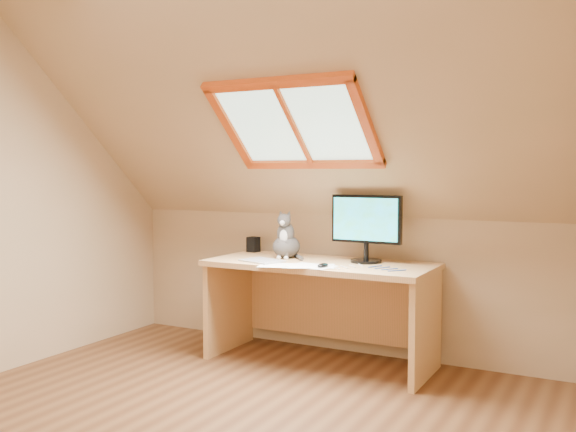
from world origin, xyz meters
The scene contains 9 objects.
room_shell centered at (0.00, -0.09, 1.43)m, with size 3.52×3.52×2.41m.
desk centered at (0.02, 1.45, 0.49)m, with size 1.55×0.68×0.71m.
monitor centered at (0.31, 1.49, 0.97)m, with size 0.50×0.21×0.46m.
cat centered at (-0.28, 1.44, 0.83)m, with size 0.23×0.26×0.35m.
desk_speaker centered at (-0.66, 1.63, 0.76)m, with size 0.08×0.08×0.11m, color black.
graphics_tablet centered at (-0.33, 1.20, 0.71)m, with size 0.28×0.20×0.01m, color #B2B2B7.
mouse centered at (0.15, 1.14, 0.72)m, with size 0.05×0.10×0.03m, color black.
papers centered at (-0.03, 1.12, 0.71)m, with size 0.35×0.30×0.01m.
cables centered at (0.43, 1.26, 0.71)m, with size 0.51×0.26×0.01m.
Camera 1 is at (1.87, -2.57, 1.33)m, focal length 40.00 mm.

